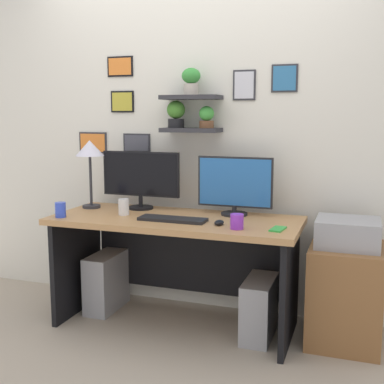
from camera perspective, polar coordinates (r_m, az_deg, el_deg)
ground_plane at (r=3.51m, az=-1.87°, el=-15.02°), size 8.00×8.00×0.00m
back_wall_assembly at (r=3.62m, az=0.48°, el=7.80°), size 4.40×0.24×2.70m
desk at (r=3.38m, az=-1.58°, el=-6.25°), size 1.65×0.68×0.75m
monitor_left at (r=3.58m, az=-5.92°, el=1.69°), size 0.59×0.18×0.41m
monitor_right at (r=3.35m, az=4.96°, el=0.77°), size 0.51×0.18×0.40m
keyboard at (r=3.18m, az=-2.25°, el=-3.15°), size 0.44×0.14×0.02m
computer_mouse at (r=3.07m, az=3.15°, el=-3.53°), size 0.06×0.09×0.03m
desk_lamp at (r=3.65m, az=-11.69°, el=4.43°), size 0.20×0.20×0.49m
cell_phone at (r=2.98m, az=9.86°, el=-4.22°), size 0.09×0.15×0.01m
coffee_mug at (r=2.96m, az=5.20°, el=-3.40°), size 0.08×0.08×0.09m
pen_cup at (r=3.39m, az=-14.91°, el=-2.00°), size 0.07×0.07×0.10m
water_cup at (r=3.39m, az=-7.87°, el=-1.71°), size 0.07×0.07×0.11m
drawer_cabinet at (r=3.31m, az=17.18°, el=-11.18°), size 0.44×0.50×0.62m
printer at (r=3.20m, az=17.51°, el=-4.50°), size 0.38×0.34×0.17m
computer_tower_left at (r=3.76m, az=-9.81°, el=-10.11°), size 0.18×0.40×0.42m
computer_tower_right at (r=3.30m, az=7.76°, el=-13.12°), size 0.18×0.40×0.38m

